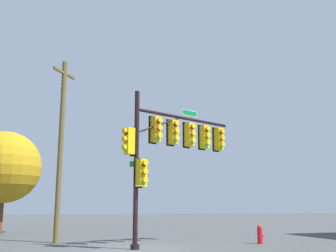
# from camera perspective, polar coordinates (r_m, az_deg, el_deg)

# --- Properties ---
(ground_plane) EXTENTS (120.00, 120.00, 0.00)m
(ground_plane) POSITION_cam_1_polar(r_m,az_deg,el_deg) (16.49, -4.78, -17.25)
(ground_plane) COLOR #414343
(signal_pole_assembly) EXTENTS (5.84, 2.91, 6.50)m
(signal_pole_assembly) POSITION_cam_1_polar(r_m,az_deg,el_deg) (17.68, 0.34, -2.53)
(signal_pole_assembly) COLOR black
(signal_pole_assembly) RESTS_ON ground_plane
(utility_pole) EXTENTS (1.18, 1.51, 8.87)m
(utility_pole) POSITION_cam_1_polar(r_m,az_deg,el_deg) (20.06, -15.15, -2.65)
(utility_pole) COLOR brown
(utility_pole) RESTS_ON ground_plane
(fire_hydrant) EXTENTS (0.33, 0.24, 0.83)m
(fire_hydrant) POSITION_cam_1_polar(r_m,az_deg,el_deg) (19.21, 13.06, -14.92)
(fire_hydrant) COLOR red
(fire_hydrant) RESTS_ON ground_plane
(tree_near) EXTENTS (4.48, 4.48, 6.31)m
(tree_near) POSITION_cam_1_polar(r_m,az_deg,el_deg) (26.98, -22.41, -5.47)
(tree_near) COLOR brown
(tree_near) RESTS_ON ground_plane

